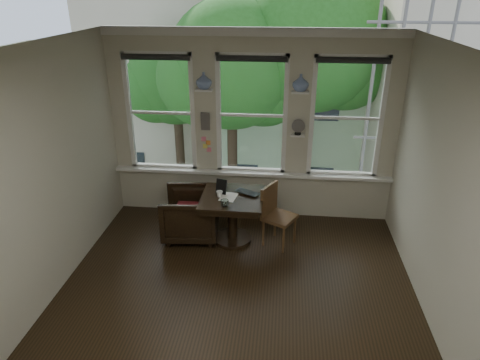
# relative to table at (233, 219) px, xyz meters

# --- Properties ---
(ground) EXTENTS (4.50, 4.50, 0.00)m
(ground) POSITION_rel_table_xyz_m (0.19, -1.28, -0.38)
(ground) COLOR black
(ground) RESTS_ON ground
(ceiling) EXTENTS (4.50, 4.50, 0.00)m
(ceiling) POSITION_rel_table_xyz_m (0.19, -1.28, 2.62)
(ceiling) COLOR silver
(ceiling) RESTS_ON ground
(wall_back) EXTENTS (4.50, 0.00, 4.50)m
(wall_back) POSITION_rel_table_xyz_m (0.19, 0.97, 1.12)
(wall_back) COLOR beige
(wall_back) RESTS_ON ground
(wall_front) EXTENTS (4.50, 0.00, 4.50)m
(wall_front) POSITION_rel_table_xyz_m (0.19, -3.53, 1.12)
(wall_front) COLOR beige
(wall_front) RESTS_ON ground
(wall_left) EXTENTS (0.00, 4.50, 4.50)m
(wall_left) POSITION_rel_table_xyz_m (-2.06, -1.28, 1.12)
(wall_left) COLOR beige
(wall_left) RESTS_ON ground
(wall_right) EXTENTS (0.00, 4.50, 4.50)m
(wall_right) POSITION_rel_table_xyz_m (2.44, -1.28, 1.12)
(wall_right) COLOR beige
(wall_right) RESTS_ON ground
(window_left) EXTENTS (1.10, 0.12, 1.90)m
(window_left) POSITION_rel_table_xyz_m (-1.26, 0.97, 1.32)
(window_left) COLOR white
(window_left) RESTS_ON ground
(window_center) EXTENTS (1.10, 0.12, 1.90)m
(window_center) POSITION_rel_table_xyz_m (0.19, 0.97, 1.32)
(window_center) COLOR white
(window_center) RESTS_ON ground
(window_right) EXTENTS (1.10, 0.12, 1.90)m
(window_right) POSITION_rel_table_xyz_m (1.64, 0.97, 1.32)
(window_right) COLOR white
(window_right) RESTS_ON ground
(shelf_left) EXTENTS (0.26, 0.16, 0.03)m
(shelf_left) POSITION_rel_table_xyz_m (-0.53, 0.87, 1.73)
(shelf_left) COLOR white
(shelf_left) RESTS_ON ground
(shelf_right) EXTENTS (0.26, 0.16, 0.03)m
(shelf_right) POSITION_rel_table_xyz_m (0.92, 0.87, 1.73)
(shelf_right) COLOR white
(shelf_right) RESTS_ON ground
(intercom) EXTENTS (0.14, 0.06, 0.28)m
(intercom) POSITION_rel_table_xyz_m (-0.53, 0.90, 1.23)
(intercom) COLOR #59544F
(intercom) RESTS_ON ground
(sticky_notes) EXTENTS (0.16, 0.01, 0.24)m
(sticky_notes) POSITION_rel_table_xyz_m (-0.53, 0.91, 0.88)
(sticky_notes) COLOR pink
(sticky_notes) RESTS_ON ground
(desk_fan) EXTENTS (0.20, 0.20, 0.24)m
(desk_fan) POSITION_rel_table_xyz_m (0.92, 0.85, 1.16)
(desk_fan) COLOR #59544F
(desk_fan) RESTS_ON ground
(vase_left) EXTENTS (0.24, 0.24, 0.25)m
(vase_left) POSITION_rel_table_xyz_m (-0.53, 0.87, 1.86)
(vase_left) COLOR silver
(vase_left) RESTS_ON shelf_left
(vase_right) EXTENTS (0.24, 0.24, 0.25)m
(vase_right) POSITION_rel_table_xyz_m (0.92, 0.87, 1.86)
(vase_right) COLOR silver
(vase_right) RESTS_ON shelf_right
(table) EXTENTS (0.90, 0.90, 0.75)m
(table) POSITION_rel_table_xyz_m (0.00, 0.00, 0.00)
(table) COLOR black
(table) RESTS_ON ground
(armchair_left) EXTENTS (0.90, 0.87, 0.75)m
(armchair_left) POSITION_rel_table_xyz_m (-0.66, 0.07, 0.00)
(armchair_left) COLOR black
(armchair_left) RESTS_ON ground
(cushion_red) EXTENTS (0.45, 0.45, 0.06)m
(cushion_red) POSITION_rel_table_xyz_m (-0.66, 0.07, 0.08)
(cushion_red) COLOR maroon
(cushion_red) RESTS_ON armchair_left
(side_chair_right) EXTENTS (0.57, 0.57, 0.92)m
(side_chair_right) POSITION_rel_table_xyz_m (0.70, -0.02, 0.09)
(side_chair_right) COLOR #4C2C1B
(side_chair_right) RESTS_ON ground
(laptop) EXTENTS (0.44, 0.39, 0.03)m
(laptop) POSITION_rel_table_xyz_m (0.18, 0.07, 0.39)
(laptop) COLOR black
(laptop) RESTS_ON table
(mug) EXTENTS (0.11, 0.11, 0.09)m
(mug) POSITION_rel_table_xyz_m (-0.18, -0.03, 0.42)
(mug) COLOR white
(mug) RESTS_ON table
(drinking_glass) EXTENTS (0.12, 0.12, 0.09)m
(drinking_glass) POSITION_rel_table_xyz_m (-0.07, -0.31, 0.42)
(drinking_glass) COLOR white
(drinking_glass) RESTS_ON table
(tablet) EXTENTS (0.17, 0.12, 0.22)m
(tablet) POSITION_rel_table_xyz_m (-0.17, 0.08, 0.48)
(tablet) COLOR black
(tablet) RESTS_ON table
(papers) EXTENTS (0.27, 0.33, 0.00)m
(papers) POSITION_rel_table_xyz_m (-0.05, -0.03, 0.38)
(papers) COLOR silver
(papers) RESTS_ON table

